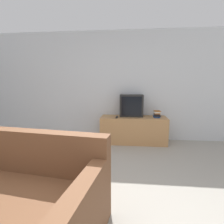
{
  "coord_description": "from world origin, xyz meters",
  "views": [
    {
      "loc": [
        0.49,
        -1.26,
        1.35
      ],
      "look_at": [
        0.13,
        2.27,
        0.79
      ],
      "focal_mm": 28.0,
      "sensor_mm": 36.0,
      "label": 1
    }
  ],
  "objects_px": {
    "book_stack": "(157,114)",
    "remote_on_stand": "(117,117)",
    "tv_stand": "(133,130)",
    "television": "(131,105)"
  },
  "relations": [
    {
      "from": "book_stack",
      "to": "remote_on_stand",
      "type": "relative_size",
      "value": 1.14
    },
    {
      "from": "tv_stand",
      "to": "book_stack",
      "type": "bearing_deg",
      "value": -1.69
    },
    {
      "from": "tv_stand",
      "to": "remote_on_stand",
      "type": "bearing_deg",
      "value": -161.36
    },
    {
      "from": "book_stack",
      "to": "tv_stand",
      "type": "bearing_deg",
      "value": 178.31
    },
    {
      "from": "remote_on_stand",
      "to": "television",
      "type": "bearing_deg",
      "value": 34.3
    },
    {
      "from": "tv_stand",
      "to": "television",
      "type": "bearing_deg",
      "value": 119.2
    },
    {
      "from": "remote_on_stand",
      "to": "book_stack",
      "type": "bearing_deg",
      "value": 7.13
    },
    {
      "from": "tv_stand",
      "to": "television",
      "type": "height_order",
      "value": "television"
    },
    {
      "from": "book_stack",
      "to": "remote_on_stand",
      "type": "bearing_deg",
      "value": -172.87
    },
    {
      "from": "tv_stand",
      "to": "book_stack",
      "type": "distance_m",
      "value": 0.65
    }
  ]
}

